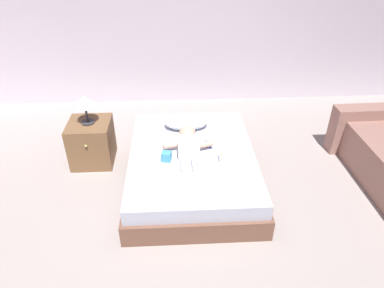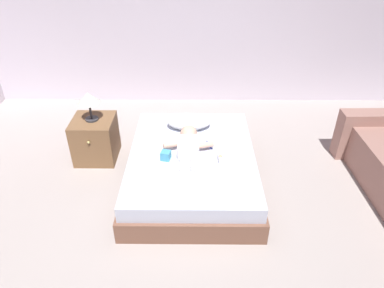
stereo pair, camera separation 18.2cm
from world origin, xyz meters
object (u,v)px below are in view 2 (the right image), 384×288
object	(u,v)px
pillow	(189,122)
baby_bottle	(220,158)
baby	(188,143)
bed	(192,167)
lamp	(88,99)
toy_block	(166,155)
nightstand	(95,139)
toothbrush	(209,144)

from	to	relation	value
pillow	baby_bottle	size ratio (longest dim) A/B	5.20
pillow	baby	size ratio (longest dim) A/B	0.78
bed	lamp	xyz separation A→B (m)	(-1.10, 0.43, 0.57)
bed	pillow	distance (m)	0.56
toy_block	baby_bottle	bearing A→B (deg)	-1.70
lamp	baby_bottle	bearing A→B (deg)	-22.45
bed	nightstand	xyz separation A→B (m)	(-1.10, 0.43, 0.07)
pillow	lamp	distance (m)	1.11
pillow	lamp	xyz separation A→B (m)	(-1.06, -0.06, 0.30)
baby	lamp	size ratio (longest dim) A/B	1.91
toothbrush	nightstand	world-z (taller)	nightstand
pillow	toothbrush	xyz separation A→B (m)	(0.21, -0.36, -0.07)
bed	toothbrush	world-z (taller)	toothbrush
bed	baby	distance (m)	0.27
pillow	baby_bottle	xyz separation A→B (m)	(0.32, -0.63, -0.05)
toothbrush	nightstand	distance (m)	1.32
lamp	nightstand	bearing A→B (deg)	-90.00
pillow	toy_block	world-z (taller)	pillow
baby	baby_bottle	size ratio (longest dim) A/B	6.63
pillow	lamp	world-z (taller)	lamp
toothbrush	pillow	bearing A→B (deg)	120.85
pillow	nightstand	xyz separation A→B (m)	(-1.06, -0.06, -0.20)
baby	lamp	bearing A→B (deg)	160.34
nightstand	baby_bottle	bearing A→B (deg)	-22.45
pillow	baby_bottle	bearing A→B (deg)	-63.44
toy_block	toothbrush	bearing A→B (deg)	31.19
lamp	toy_block	xyz separation A→B (m)	(0.85, -0.55, -0.33)
nightstand	lamp	bearing A→B (deg)	90.00
toy_block	pillow	bearing A→B (deg)	70.59
bed	toothbrush	xyz separation A→B (m)	(0.17, 0.14, 0.19)
baby	toothbrush	world-z (taller)	baby
baby_bottle	lamp	bearing A→B (deg)	157.55
lamp	toy_block	world-z (taller)	lamp
bed	toy_block	world-z (taller)	toy_block
pillow	toothbrush	world-z (taller)	pillow
bed	toy_block	bearing A→B (deg)	-154.50
pillow	baby	distance (m)	0.44
bed	toy_block	xyz separation A→B (m)	(-0.26, -0.12, 0.23)
nightstand	toy_block	size ratio (longest dim) A/B	4.65
baby	toy_block	world-z (taller)	baby
toothbrush	nightstand	bearing A→B (deg)	167.04
bed	lamp	bearing A→B (deg)	158.57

